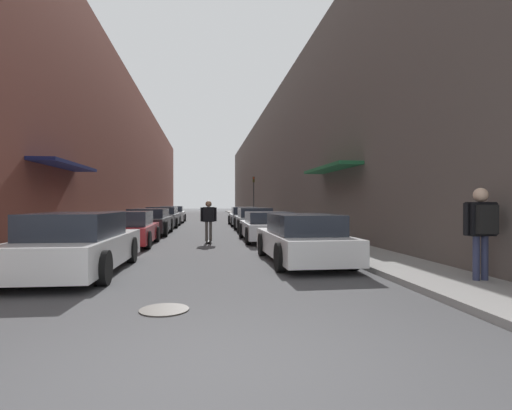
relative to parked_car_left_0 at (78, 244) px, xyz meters
The scene contains 18 objects.
ground 21.87m from the parked_car_left_0, 83.00° to the left, with size 149.53×149.53×0.00m, color #424244.
curb_strip_left 28.56m from the parked_car_left_0, 93.75° to the left, with size 1.80×67.97×0.12m.
curb_strip_right 29.39m from the parked_car_left_0, 75.82° to the left, with size 1.80×67.97×0.12m.
building_row_left 29.29m from the parked_car_left_0, 99.50° to the left, with size 4.90×67.97×11.00m.
building_row_right 30.54m from the parked_car_left_0, 70.48° to the left, with size 4.90×67.97×10.04m.
parked_car_left_0 is the anchor object (origin of this frame).
parked_car_left_1 5.62m from the parked_car_left_0, 90.07° to the left, with size 1.90×4.06×1.23m.
parked_car_left_2 10.66m from the parked_car_left_0, 89.66° to the left, with size 1.97×4.84×1.24m.
parked_car_left_3 16.61m from the parked_car_left_0, 89.71° to the left, with size 2.04×4.76×1.27m.
parked_car_left_4 22.72m from the parked_car_left_0, 89.54° to the left, with size 1.97×4.70×1.27m.
parked_car_right_0 5.26m from the parked_car_left_0, 10.43° to the left, with size 1.85×4.44×1.24m.
parked_car_right_1 8.54m from the parked_car_left_0, 52.51° to the left, with size 2.04×4.41×1.16m.
parked_car_right_2 13.18m from the parked_car_left_0, 66.20° to the left, with size 1.99×3.95×1.26m.
parked_car_right_3 18.63m from the parked_car_left_0, 73.39° to the left, with size 1.93×4.81×1.25m.
skateboarder 6.85m from the parked_car_left_0, 65.41° to the left, with size 0.61×0.78×1.60m.
manhole_cover 3.91m from the parked_car_left_0, 56.50° to the right, with size 0.70×0.70×0.02m.
traffic_light 24.18m from the parked_car_left_0, 74.01° to the left, with size 0.16×0.22×3.52m.
pedestrian 8.04m from the parked_car_left_0, 17.11° to the right, with size 0.67×0.37×1.68m.
Camera 1 is at (0.04, -3.48, 1.53)m, focal length 28.00 mm.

